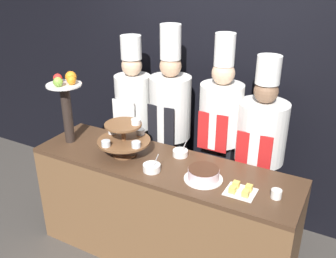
{
  "coord_description": "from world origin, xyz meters",
  "views": [
    {
      "loc": [
        1.25,
        -1.89,
        2.34
      ],
      "look_at": [
        0.0,
        0.4,
        1.16
      ],
      "focal_mm": 40.0,
      "sensor_mm": 36.0,
      "label": 1
    }
  ],
  "objects_px": {
    "chef_left": "(134,116)",
    "chef_center_left": "(170,121)",
    "chef_right": "(260,149)",
    "cake_round": "(203,174)",
    "serving_bowl_near": "(152,168)",
    "fruit_pedestal": "(66,98)",
    "cake_square_tray": "(241,190)",
    "chef_center_right": "(220,132)",
    "tiered_stand": "(124,137)",
    "serving_bowl_far": "(180,153)",
    "cup_white": "(276,194)"
  },
  "relations": [
    {
      "from": "chef_left",
      "to": "chef_center_left",
      "type": "bearing_deg",
      "value": -0.01
    },
    {
      "from": "chef_right",
      "to": "cake_round",
      "type": "bearing_deg",
      "value": -109.48
    },
    {
      "from": "serving_bowl_near",
      "to": "chef_center_left",
      "type": "height_order",
      "value": "chef_center_left"
    },
    {
      "from": "cake_round",
      "to": "chef_right",
      "type": "relative_size",
      "value": 0.16
    },
    {
      "from": "fruit_pedestal",
      "to": "cake_square_tray",
      "type": "xyz_separation_m",
      "value": [
        1.54,
        -0.05,
        -0.37
      ]
    },
    {
      "from": "chef_left",
      "to": "chef_center_right",
      "type": "distance_m",
      "value": 0.88
    },
    {
      "from": "chef_right",
      "to": "tiered_stand",
      "type": "bearing_deg",
      "value": -147.26
    },
    {
      "from": "fruit_pedestal",
      "to": "cake_square_tray",
      "type": "bearing_deg",
      "value": -2.0
    },
    {
      "from": "serving_bowl_far",
      "to": "cup_white",
      "type": "bearing_deg",
      "value": -14.78
    },
    {
      "from": "cup_white",
      "to": "serving_bowl_far",
      "type": "distance_m",
      "value": 0.84
    },
    {
      "from": "cup_white",
      "to": "chef_center_left",
      "type": "distance_m",
      "value": 1.28
    },
    {
      "from": "cake_square_tray",
      "to": "serving_bowl_near",
      "type": "bearing_deg",
      "value": -176.34
    },
    {
      "from": "chef_center_left",
      "to": "chef_right",
      "type": "height_order",
      "value": "chef_center_left"
    },
    {
      "from": "cake_round",
      "to": "chef_center_right",
      "type": "relative_size",
      "value": 0.15
    },
    {
      "from": "chef_left",
      "to": "chef_center_left",
      "type": "xyz_separation_m",
      "value": [
        0.4,
        -0.0,
        0.02
      ]
    },
    {
      "from": "cup_white",
      "to": "chef_left",
      "type": "distance_m",
      "value": 1.65
    },
    {
      "from": "cake_square_tray",
      "to": "chef_left",
      "type": "height_order",
      "value": "chef_left"
    },
    {
      "from": "serving_bowl_far",
      "to": "chef_left",
      "type": "relative_size",
      "value": 0.09
    },
    {
      "from": "fruit_pedestal",
      "to": "cake_round",
      "type": "distance_m",
      "value": 1.31
    },
    {
      "from": "cake_round",
      "to": "serving_bowl_far",
      "type": "xyz_separation_m",
      "value": [
        -0.3,
        0.24,
        -0.02
      ]
    },
    {
      "from": "tiered_stand",
      "to": "cake_round",
      "type": "bearing_deg",
      "value": -3.24
    },
    {
      "from": "cake_round",
      "to": "cup_white",
      "type": "relative_size",
      "value": 3.95
    },
    {
      "from": "serving_bowl_far",
      "to": "chef_right",
      "type": "height_order",
      "value": "chef_right"
    },
    {
      "from": "cake_square_tray",
      "to": "chef_center_right",
      "type": "distance_m",
      "value": 0.79
    },
    {
      "from": "serving_bowl_near",
      "to": "chef_right",
      "type": "bearing_deg",
      "value": 49.36
    },
    {
      "from": "cup_white",
      "to": "serving_bowl_near",
      "type": "bearing_deg",
      "value": -174.02
    },
    {
      "from": "serving_bowl_far",
      "to": "chef_center_right",
      "type": "relative_size",
      "value": 0.08
    },
    {
      "from": "serving_bowl_near",
      "to": "serving_bowl_far",
      "type": "bearing_deg",
      "value": 75.33
    },
    {
      "from": "tiered_stand",
      "to": "cake_square_tray",
      "type": "xyz_separation_m",
      "value": [
        0.99,
        -0.07,
        -0.14
      ]
    },
    {
      "from": "serving_bowl_far",
      "to": "cake_square_tray",
      "type": "bearing_deg",
      "value": -24.29
    },
    {
      "from": "cake_square_tray",
      "to": "chef_left",
      "type": "relative_size",
      "value": 0.12
    },
    {
      "from": "tiered_stand",
      "to": "chef_center_left",
      "type": "xyz_separation_m",
      "value": [
        0.09,
        0.6,
        -0.07
      ]
    },
    {
      "from": "cake_square_tray",
      "to": "chef_right",
      "type": "relative_size",
      "value": 0.12
    },
    {
      "from": "tiered_stand",
      "to": "serving_bowl_near",
      "type": "height_order",
      "value": "tiered_stand"
    },
    {
      "from": "chef_right",
      "to": "cup_white",
      "type": "bearing_deg",
      "value": -65.07
    },
    {
      "from": "cup_white",
      "to": "serving_bowl_far",
      "type": "bearing_deg",
      "value": 165.22
    },
    {
      "from": "chef_center_right",
      "to": "cake_round",
      "type": "bearing_deg",
      "value": -78.42
    },
    {
      "from": "chef_center_left",
      "to": "chef_right",
      "type": "xyz_separation_m",
      "value": [
        0.84,
        0.0,
        -0.08
      ]
    },
    {
      "from": "serving_bowl_near",
      "to": "cake_square_tray",
      "type": "bearing_deg",
      "value": 3.66
    },
    {
      "from": "serving_bowl_far",
      "to": "chef_left",
      "type": "height_order",
      "value": "chef_left"
    },
    {
      "from": "tiered_stand",
      "to": "chef_center_right",
      "type": "height_order",
      "value": "chef_center_right"
    },
    {
      "from": "tiered_stand",
      "to": "chef_center_left",
      "type": "distance_m",
      "value": 0.61
    },
    {
      "from": "serving_bowl_near",
      "to": "cake_round",
      "type": "bearing_deg",
      "value": 10.85
    },
    {
      "from": "serving_bowl_far",
      "to": "chef_right",
      "type": "bearing_deg",
      "value": 37.2
    },
    {
      "from": "tiered_stand",
      "to": "serving_bowl_near",
      "type": "distance_m",
      "value": 0.36
    },
    {
      "from": "cake_round",
      "to": "chef_left",
      "type": "relative_size",
      "value": 0.16
    },
    {
      "from": "chef_center_right",
      "to": "chef_right",
      "type": "height_order",
      "value": "chef_center_right"
    },
    {
      "from": "tiered_stand",
      "to": "chef_left",
      "type": "distance_m",
      "value": 0.68
    },
    {
      "from": "chef_center_right",
      "to": "chef_left",
      "type": "bearing_deg",
      "value": 180.0
    },
    {
      "from": "cake_round",
      "to": "chef_right",
      "type": "height_order",
      "value": "chef_right"
    }
  ]
}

